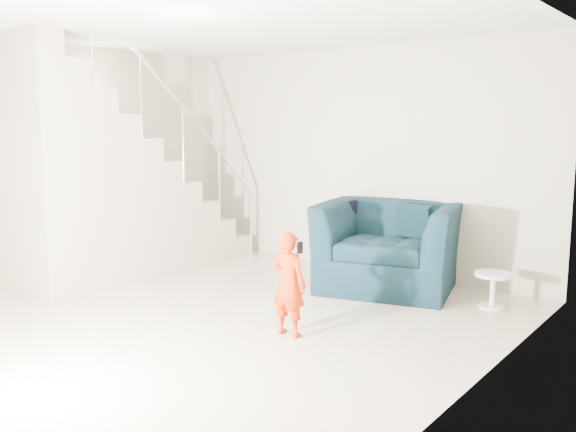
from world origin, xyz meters
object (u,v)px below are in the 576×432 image
object	(u,v)px
toddler	(289,284)
side_table	(493,284)
armchair	(388,246)
staircase	(106,197)

from	to	relation	value
toddler	side_table	world-z (taller)	toddler
side_table	armchair	bearing A→B (deg)	178.11
armchair	staircase	distance (m)	3.26
toddler	armchair	bearing A→B (deg)	-89.17
side_table	staircase	bearing A→B (deg)	-158.64
armchair	staircase	size ratio (longest dim) A/B	0.40
staircase	armchair	bearing A→B (deg)	29.60
armchair	toddler	xyz separation A→B (m)	(0.07, -1.87, -0.02)
armchair	staircase	world-z (taller)	staircase
side_table	staircase	distance (m)	4.32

